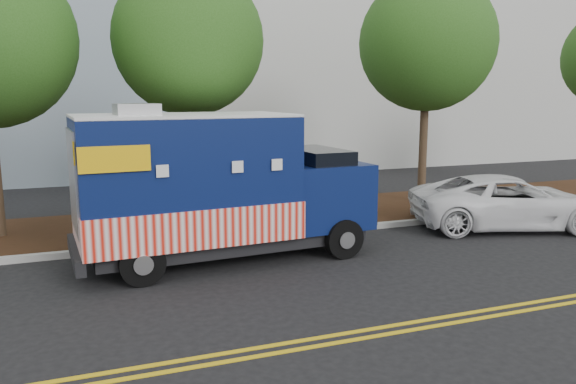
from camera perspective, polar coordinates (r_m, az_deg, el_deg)
name	(u,v)px	position (r m, az deg, el deg)	size (l,w,h in m)	color
ground	(233,259)	(12.65, -5.59, -6.78)	(120.00, 120.00, 0.00)	black
curb	(218,240)	(13.94, -7.11, -4.91)	(120.00, 0.18, 0.15)	#9E9E99
mulch_strip	(200,222)	(15.93, -8.89, -3.07)	(120.00, 4.00, 0.15)	black
centerline_near	(311,339)	(8.69, 2.37, -14.70)	(120.00, 0.10, 0.01)	gold
centerline_far	(318,346)	(8.48, 3.05, -15.35)	(120.00, 0.10, 0.01)	gold
tree_b	(188,41)	(15.38, -10.08, 14.90)	(3.93, 3.93, 6.98)	#38281C
tree_c	(427,43)	(18.60, 13.97, 14.47)	(4.24, 4.24, 7.32)	#38281C
food_truck	(212,190)	(12.30, -7.76, 0.15)	(6.67, 2.88, 3.44)	black
white_car	(508,202)	(16.45, 21.47, -0.94)	(2.39, 5.18, 1.44)	white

